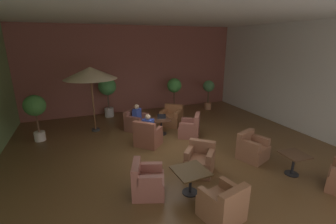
% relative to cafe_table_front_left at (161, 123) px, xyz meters
% --- Properties ---
extents(ground_plane, '(10.64, 10.00, 0.02)m').
position_rel_cafe_table_front_left_xyz_m(ground_plane, '(-0.10, -1.45, -0.44)').
color(ground_plane, brown).
extents(wall_back_brick, '(10.64, 0.08, 4.16)m').
position_rel_cafe_table_front_left_xyz_m(wall_back_brick, '(-0.10, 3.51, 1.65)').
color(wall_back_brick, brown).
rests_on(wall_back_brick, ground_plane).
extents(wall_right_plain, '(0.08, 10.00, 4.16)m').
position_rel_cafe_table_front_left_xyz_m(wall_right_plain, '(5.18, -1.45, 1.65)').
color(wall_right_plain, silver).
rests_on(wall_right_plain, ground_plane).
extents(ceiling_slab, '(10.64, 10.00, 0.06)m').
position_rel_cafe_table_front_left_xyz_m(ceiling_slab, '(-0.10, -1.45, 3.76)').
color(ceiling_slab, silver).
rests_on(ceiling_slab, wall_back_brick).
extents(cafe_table_front_left, '(0.69, 0.69, 0.60)m').
position_rel_cafe_table_front_left_xyz_m(cafe_table_front_left, '(0.00, 0.00, 0.00)').
color(cafe_table_front_left, black).
rests_on(cafe_table_front_left, ground_plane).
extents(armchair_front_left_north, '(1.03, 1.04, 0.87)m').
position_rel_cafe_table_front_left_xyz_m(armchair_front_left_north, '(0.95, -0.60, -0.12)').
color(armchair_front_left_north, '#8D5245').
rests_on(armchair_front_left_north, ground_plane).
extents(armchair_front_left_east, '(1.12, 1.12, 0.84)m').
position_rel_cafe_table_front_left_xyz_m(armchair_front_left_east, '(0.77, 0.81, -0.11)').
color(armchair_front_left_east, brown).
rests_on(armchair_front_left_east, ground_plane).
extents(armchair_front_left_south, '(1.09, 1.09, 0.80)m').
position_rel_cafe_table_front_left_xyz_m(armchair_front_left_south, '(-0.77, 0.80, -0.13)').
color(armchair_front_left_south, '#8D5244').
rests_on(armchair_front_left_south, ground_plane).
extents(armchair_front_left_west, '(1.06, 1.06, 0.91)m').
position_rel_cafe_table_front_left_xyz_m(armchair_front_left_west, '(-0.78, -0.80, -0.11)').
color(armchair_front_left_west, brown).
rests_on(armchair_front_left_west, ground_plane).
extents(cafe_table_front_right, '(0.65, 0.65, 0.60)m').
position_rel_cafe_table_front_left_xyz_m(cafe_table_front_right, '(2.31, -3.96, 0.02)').
color(cafe_table_front_right, black).
rests_on(cafe_table_front_right, ground_plane).
extents(armchair_front_right_east, '(0.96, 0.95, 0.82)m').
position_rel_cafe_table_front_left_xyz_m(armchair_front_right_east, '(1.89, -2.85, -0.11)').
color(armchair_front_right_east, '#8D5C40').
rests_on(armchair_front_right_east, ground_plane).
extents(cafe_table_mid_center, '(0.80, 0.80, 0.60)m').
position_rel_cafe_table_front_left_xyz_m(cafe_table_mid_center, '(-0.61, -3.67, 0.05)').
color(cafe_table_mid_center, black).
rests_on(cafe_table_mid_center, ground_plane).
extents(armchair_mid_center_north, '(0.88, 0.89, 0.82)m').
position_rel_cafe_table_front_left_xyz_m(armchair_mid_center_north, '(-0.38, -4.66, -0.12)').
color(armchair_mid_center_north, '#8D5C3D').
rests_on(armchair_mid_center_north, ground_plane).
extents(armchair_mid_center_east, '(1.02, 1.02, 0.82)m').
position_rel_cafe_table_front_left_xyz_m(armchair_mid_center_east, '(0.06, -2.92, -0.12)').
color(armchair_mid_center_east, brown).
rests_on(armchair_mid_center_east, ground_plane).
extents(armchair_mid_center_south, '(0.92, 0.92, 0.80)m').
position_rel_cafe_table_front_left_xyz_m(armchair_mid_center_south, '(-1.56, -3.33, -0.12)').
color(armchair_mid_center_south, '#8F5345').
rests_on(armchair_mid_center_south, ground_plane).
extents(patio_umbrella_tall_red, '(1.97, 1.97, 2.53)m').
position_rel_cafe_table_front_left_xyz_m(patio_umbrella_tall_red, '(-2.33, 1.29, 1.86)').
color(patio_umbrella_tall_red, '#2D2D2D').
rests_on(patio_umbrella_tall_red, ground_plane).
extents(potted_tree_left_corner, '(0.69, 0.69, 1.73)m').
position_rel_cafe_table_front_left_xyz_m(potted_tree_left_corner, '(1.54, 2.36, 0.80)').
color(potted_tree_left_corner, '#35362A').
rests_on(potted_tree_left_corner, ground_plane).
extents(potted_tree_mid_left, '(0.73, 0.73, 1.67)m').
position_rel_cafe_table_front_left_xyz_m(potted_tree_mid_left, '(-4.28, 1.03, 0.76)').
color(potted_tree_mid_left, beige).
rests_on(potted_tree_mid_left, ground_plane).
extents(potted_tree_mid_right, '(0.81, 0.81, 1.86)m').
position_rel_cafe_table_front_left_xyz_m(potted_tree_mid_right, '(-1.56, 2.95, 0.86)').
color(potted_tree_mid_right, silver).
rests_on(potted_tree_mid_right, ground_plane).
extents(potted_tree_right_corner, '(0.58, 0.58, 1.52)m').
position_rel_cafe_table_front_left_xyz_m(potted_tree_right_corner, '(3.44, 2.32, 0.59)').
color(potted_tree_right_corner, '#A66C49').
rests_on(potted_tree_right_corner, ground_plane).
extents(patron_blue_shirt, '(0.40, 0.40, 0.64)m').
position_rel_cafe_table_front_left_xyz_m(patron_blue_shirt, '(-0.75, 0.77, 0.28)').
color(patron_blue_shirt, '#3246A2').
rests_on(patron_blue_shirt, ground_plane).
extents(patron_by_window, '(0.42, 0.42, 0.66)m').
position_rel_cafe_table_front_left_xyz_m(patron_by_window, '(-0.75, -0.77, 0.30)').
color(patron_by_window, '#2C409B').
rests_on(patron_by_window, ground_plane).
extents(iced_drink_cup, '(0.08, 0.08, 0.11)m').
position_rel_cafe_table_front_left_xyz_m(iced_drink_cup, '(0.04, 0.09, 0.22)').
color(iced_drink_cup, white).
rests_on(iced_drink_cup, cafe_table_front_left).
extents(open_laptop, '(0.36, 0.31, 0.20)m').
position_rel_cafe_table_front_left_xyz_m(open_laptop, '(0.04, 0.05, 0.22)').
color(open_laptop, '#9EA0A5').
rests_on(open_laptop, cafe_table_front_left).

